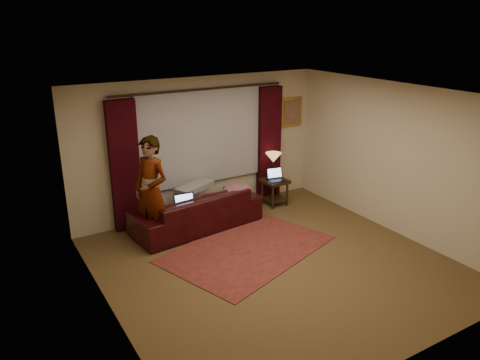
# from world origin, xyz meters

# --- Properties ---
(floor) EXTENTS (5.00, 5.00, 0.01)m
(floor) POSITION_xyz_m (0.00, 0.00, -0.01)
(floor) COLOR brown
(floor) RESTS_ON ground
(ceiling) EXTENTS (5.00, 5.00, 0.02)m
(ceiling) POSITION_xyz_m (0.00, 0.00, 2.60)
(ceiling) COLOR silver
(ceiling) RESTS_ON ground
(wall_back) EXTENTS (5.00, 0.02, 2.60)m
(wall_back) POSITION_xyz_m (0.00, 2.50, 1.30)
(wall_back) COLOR beige
(wall_back) RESTS_ON ground
(wall_front) EXTENTS (5.00, 0.02, 2.60)m
(wall_front) POSITION_xyz_m (0.00, -2.50, 1.30)
(wall_front) COLOR beige
(wall_front) RESTS_ON ground
(wall_left) EXTENTS (0.02, 5.00, 2.60)m
(wall_left) POSITION_xyz_m (-2.50, 0.00, 1.30)
(wall_left) COLOR beige
(wall_left) RESTS_ON ground
(wall_right) EXTENTS (0.02, 5.00, 2.60)m
(wall_right) POSITION_xyz_m (2.50, 0.00, 1.30)
(wall_right) COLOR beige
(wall_right) RESTS_ON ground
(sheer_curtain) EXTENTS (2.50, 0.05, 1.80)m
(sheer_curtain) POSITION_xyz_m (0.00, 2.44, 1.50)
(sheer_curtain) COLOR #A1A1A8
(sheer_curtain) RESTS_ON wall_back
(drape_left) EXTENTS (0.50, 0.14, 2.30)m
(drape_left) POSITION_xyz_m (-1.50, 2.39, 1.18)
(drape_left) COLOR black
(drape_left) RESTS_ON floor
(drape_right) EXTENTS (0.50, 0.14, 2.30)m
(drape_right) POSITION_xyz_m (1.50, 2.39, 1.18)
(drape_right) COLOR black
(drape_right) RESTS_ON floor
(curtain_rod) EXTENTS (0.04, 0.04, 3.40)m
(curtain_rod) POSITION_xyz_m (0.00, 2.39, 2.38)
(curtain_rod) COLOR #311E12
(curtain_rod) RESTS_ON wall_back
(picture_frame) EXTENTS (0.50, 0.04, 0.60)m
(picture_frame) POSITION_xyz_m (2.10, 2.47, 1.75)
(picture_frame) COLOR #BB902D
(picture_frame) RESTS_ON wall_back
(sofa) EXTENTS (2.42, 1.26, 0.94)m
(sofa) POSITION_xyz_m (-0.43, 1.81, 0.47)
(sofa) COLOR black
(sofa) RESTS_ON floor
(throw_blanket) EXTENTS (0.84, 0.62, 0.09)m
(throw_blanket) POSITION_xyz_m (-0.34, 2.07, 0.94)
(throw_blanket) COLOR gray
(throw_blanket) RESTS_ON sofa
(clothing_pile) EXTENTS (0.71, 0.65, 0.24)m
(clothing_pile) POSITION_xyz_m (0.34, 1.72, 0.59)
(clothing_pile) COLOR #7D495B
(clothing_pile) RESTS_ON sofa
(laptop_sofa) EXTENTS (0.40, 0.43, 0.26)m
(laptop_sofa) POSITION_xyz_m (-0.72, 1.61, 0.60)
(laptop_sofa) COLOR black
(laptop_sofa) RESTS_ON sofa
(area_rug) EXTENTS (3.08, 2.52, 0.01)m
(area_rug) POSITION_xyz_m (-0.10, 0.63, 0.01)
(area_rug) COLOR maroon
(area_rug) RESTS_ON floor
(end_table) EXTENTS (0.48, 0.48, 0.54)m
(end_table) POSITION_xyz_m (1.40, 2.00, 0.27)
(end_table) COLOR black
(end_table) RESTS_ON floor
(tiffany_lamp) EXTENTS (0.39, 0.39, 0.51)m
(tiffany_lamp) POSITION_xyz_m (1.45, 2.15, 0.79)
(tiffany_lamp) COLOR #9E9433
(tiffany_lamp) RESTS_ON end_table
(laptop_table) EXTENTS (0.39, 0.41, 0.24)m
(laptop_table) POSITION_xyz_m (1.39, 1.93, 0.66)
(laptop_table) COLOR black
(laptop_table) RESTS_ON end_table
(person) EXTENTS (0.71, 0.71, 1.84)m
(person) POSITION_xyz_m (-1.31, 1.67, 0.92)
(person) COLOR gray
(person) RESTS_ON floor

